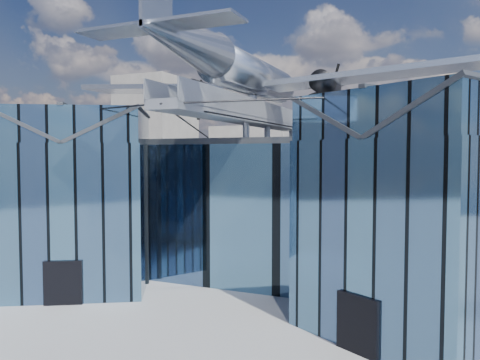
% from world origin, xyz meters
% --- Properties ---
extents(ground_plane, '(120.00, 120.00, 0.00)m').
position_xyz_m(ground_plane, '(0.00, 0.00, 0.00)').
color(ground_plane, gray).
extents(museum, '(32.88, 24.50, 17.60)m').
position_xyz_m(museum, '(0.00, 5.82, 5.54)').
color(museum, '#43678A').
rests_on(museum, ground).
extents(bg_towers, '(77.00, 24.50, 26.00)m').
position_xyz_m(bg_towers, '(1.45, 50.49, 10.01)').
color(bg_towers, slate).
rests_on(bg_towers, ground).
extents(tree_side_w, '(3.98, 3.98, 4.85)m').
position_xyz_m(tree_side_w, '(-22.37, 4.46, 3.28)').
color(tree_side_w, black).
rests_on(tree_side_w, ground).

